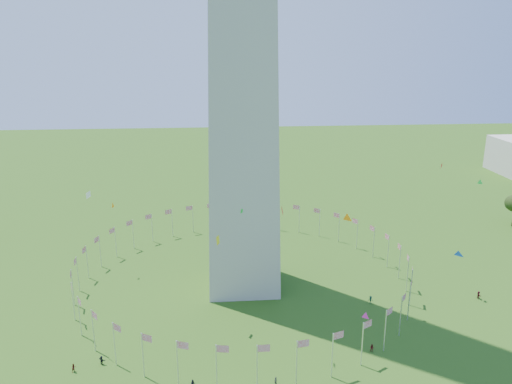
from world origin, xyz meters
TOP-DOWN VIEW (x-y plane):
  - flag_ring at (-0.00, 50.00)m, footprint 80.24×80.24m
  - kites_aloft at (15.29, 23.31)m, footprint 112.26×75.63m

SIDE VIEW (x-z plane):
  - flag_ring at x=0.00m, z-range 0.00..9.00m
  - kites_aloft at x=15.29m, z-range 5.45..35.71m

